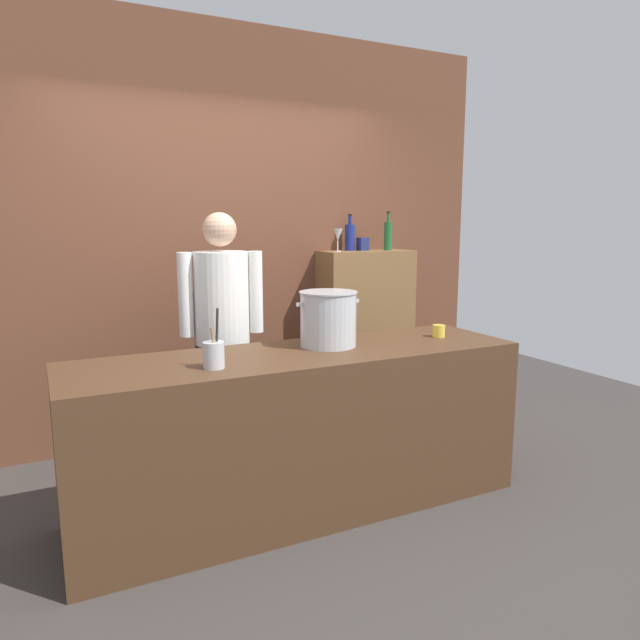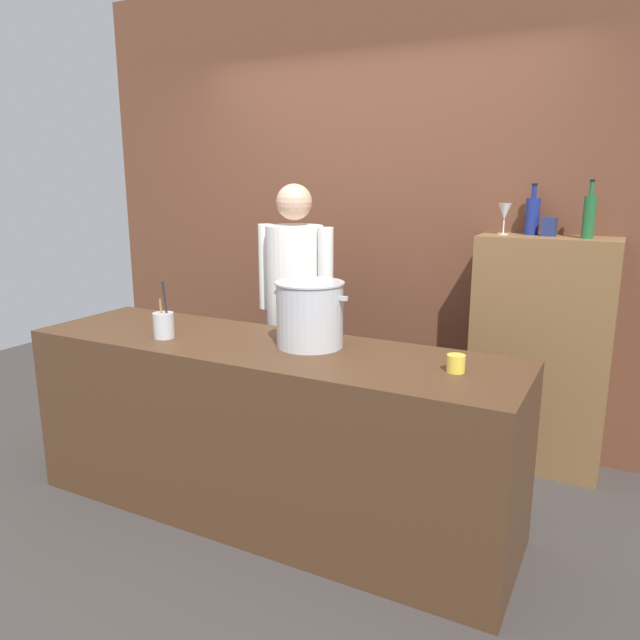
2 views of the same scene
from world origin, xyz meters
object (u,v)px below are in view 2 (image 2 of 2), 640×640
Objects in this scene: butter_jar at (456,363)px; wine_bottle_green at (589,216)px; chef at (296,302)px; stockpot_large at (310,314)px; utensil_crock at (164,325)px; wine_glass_tall at (505,213)px; spice_tin_navy at (549,227)px; wine_bottle_cobalt at (532,215)px.

wine_bottle_green is at bearing 72.26° from butter_jar.
wine_bottle_green reaches higher than chef.
utensil_crock is at bearing -164.06° from stockpot_large.
stockpot_large is 0.76m from utensil_crock.
chef reaches higher than stockpot_large.
stockpot_large is at bearing 174.62° from butter_jar.
stockpot_large reaches higher than utensil_crock.
utensil_crock is 2.00m from wine_glass_tall.
wine_glass_tall reaches higher than spice_tin_navy.
utensil_crock is 2.17m from spice_tin_navy.
wine_bottle_green reaches higher than stockpot_large.
spice_tin_navy is (1.63, 1.36, 0.46)m from utensil_crock.
stockpot_large is at bearing -135.16° from wine_bottle_green.
butter_jar is 1.35m from wine_bottle_green.
wine_bottle_green is at bearing 44.84° from stockpot_large.
wine_glass_tall is 1.72× the size of spice_tin_navy.
stockpot_large is 2.19× the size of wine_glass_tall.
chef is 5.62× the size of utensil_crock.
wine_bottle_cobalt is 0.93× the size of wine_bottle_green.
wine_bottle_cobalt is at bearing 86.79° from butter_jar.
wine_bottle_cobalt reaches higher than stockpot_large.
spice_tin_navy reaches higher than stockpot_large.
wine_glass_tall is at bearing 176.71° from wine_bottle_green.
wine_glass_tall is (1.39, 1.33, 0.53)m from utensil_crock.
utensil_crock is (-0.29, -0.83, 0.00)m from chef.
butter_jar is 0.43× the size of wine_glass_tall.
stockpot_large is 1.49m from wine_bottle_cobalt.
wine_glass_tall is at bearing 43.84° from utensil_crock.
utensil_crock is 0.95× the size of wine_bottle_green.
wine_bottle_cobalt is (1.53, 1.40, 0.52)m from utensil_crock.
spice_tin_navy is at bearing 6.62° from wine_glass_tall.
chef is 1.51m from spice_tin_navy.
butter_jar is at bearing -97.92° from spice_tin_navy.
wine_bottle_cobalt reaches higher than chef.
wine_bottle_green is (1.83, 1.31, 0.52)m from utensil_crock.
stockpot_large is 1.32× the size of utensil_crock.
chef is at bearing 125.15° from stockpot_large.
wine_bottle_green is (1.10, 1.10, 0.44)m from stockpot_large.
butter_jar is at bearing 156.16° from chef.
chef reaches higher than wine_glass_tall.
stockpot_large reaches higher than butter_jar.
wine_glass_tall is at bearing 59.66° from stockpot_large.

